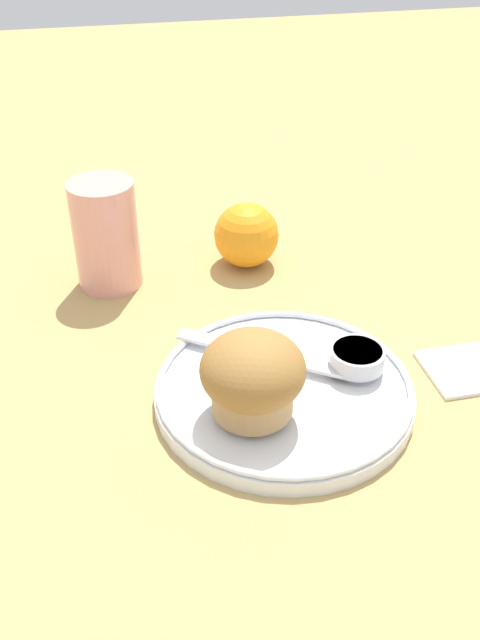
{
  "coord_description": "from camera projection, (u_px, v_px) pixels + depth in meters",
  "views": [
    {
      "loc": [
        -0.13,
        -0.48,
        0.42
      ],
      "look_at": [
        -0.02,
        0.03,
        0.06
      ],
      "focal_mm": 40.0,
      "sensor_mm": 36.0,
      "label": 1
    }
  ],
  "objects": [
    {
      "name": "butter_knife",
      "position": [
        262.0,
        352.0,
        0.65
      ],
      "size": [
        0.14,
        0.1,
        0.0
      ],
      "rotation": [
        0.0,
        0.0,
        -0.6
      ],
      "color": "silver",
      "rests_on": "plate"
    },
    {
      "name": "ground_plane",
      "position": [
        266.0,
        388.0,
        0.65
      ],
      "size": [
        3.0,
        3.0,
        0.0
      ],
      "primitive_type": "plane",
      "color": "tan"
    },
    {
      "name": "cream_ramekin",
      "position": [
        357.0,
        357.0,
        0.64
      ],
      "size": [
        0.05,
        0.05,
        0.02
      ],
      "color": "silver",
      "rests_on": "plate"
    },
    {
      "name": "muffin",
      "position": [
        253.0,
        376.0,
        0.57
      ],
      "size": [
        0.09,
        0.09,
        0.07
      ],
      "color": "tan",
      "rests_on": "plate"
    },
    {
      "name": "plate",
      "position": [
        284.0,
        390.0,
        0.63
      ],
      "size": [
        0.23,
        0.23,
        0.02
      ],
      "color": "white",
      "rests_on": "ground_plane"
    },
    {
      "name": "juice_glass",
      "position": [
        106.0,
        235.0,
        0.76
      ],
      "size": [
        0.07,
        0.07,
        0.12
      ],
      "color": "#E5998C",
      "rests_on": "ground_plane"
    },
    {
      "name": "berry_pair",
      "position": [
        243.0,
        342.0,
        0.66
      ],
      "size": [
        0.03,
        0.02,
        0.02
      ],
      "color": "#4C194C",
      "rests_on": "plate"
    },
    {
      "name": "orange_fruit",
      "position": [
        246.0,
        235.0,
        0.81
      ],
      "size": [
        0.07,
        0.07,
        0.07
      ],
      "color": "orange",
      "rests_on": "ground_plane"
    }
  ]
}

